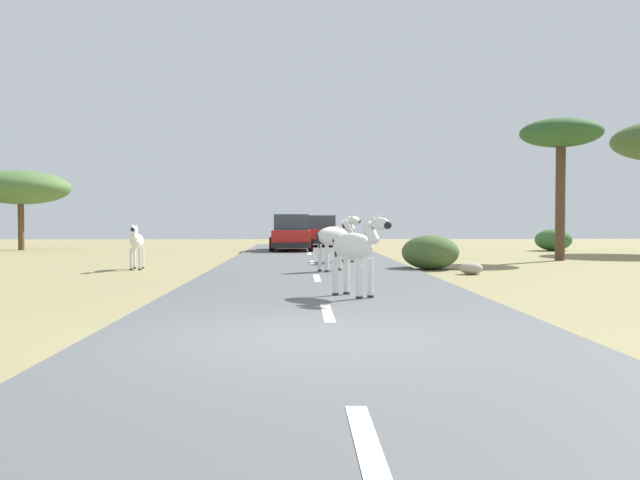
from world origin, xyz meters
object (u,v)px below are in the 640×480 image
object	(u,v)px
zebra_4	(136,242)
bush_4	(553,240)
zebra_0	(345,234)
tree_2	(21,188)
zebra_3	(335,237)
car_0	(291,234)
car_1	(320,232)
tree_5	(561,137)
bush_2	(430,252)
zebra_2	(356,248)
rock_1	(471,268)

from	to	relation	value
zebra_4	bush_4	distance (m)	21.15
zebra_0	tree_2	distance (m)	19.12
zebra_3	bush_4	bearing A→B (deg)	99.35
zebra_3	car_0	world-z (taller)	car_0
car_1	tree_5	world-z (taller)	tree_5
car_0	tree_2	size ratio (longest dim) A/B	0.90
car_1	zebra_3	bearing A→B (deg)	88.43
car_1	bush_2	xyz separation A→B (m)	(2.77, -17.64, -0.33)
zebra_2	zebra_4	bearing A→B (deg)	-87.26
bush_2	zebra_3	bearing A→B (deg)	-158.51
tree_2	tree_5	distance (m)	25.57
car_0	rock_1	distance (m)	14.76
zebra_4	tree_2	bearing A→B (deg)	-62.26
car_0	car_1	bearing A→B (deg)	-105.79
zebra_3	zebra_4	distance (m)	6.07
bush_2	bush_4	bearing A→B (deg)	54.69
tree_2	bush_2	xyz separation A→B (m)	(18.02, -13.70, -2.63)
car_0	tree_5	distance (m)	13.20
bush_2	rock_1	world-z (taller)	bush_2
tree_5	bush_4	xyz separation A→B (m)	(2.92, 7.92, -4.04)
car_1	bush_2	distance (m)	17.86
car_0	rock_1	bearing A→B (deg)	109.86
zebra_0	car_0	world-z (taller)	car_0
zebra_4	bush_4	xyz separation A→B (m)	(17.45, 11.95, -0.29)
tree_2	tree_5	xyz separation A→B (m)	(23.71, -9.47, 1.43)
tree_5	bush_4	world-z (taller)	tree_5
tree_2	bush_2	distance (m)	22.79
zebra_0	tree_2	size ratio (longest dim) A/B	0.34
bush_2	rock_1	size ratio (longest dim) A/B	2.72
car_0	tree_2	world-z (taller)	tree_2
zebra_0	zebra_3	size ratio (longest dim) A/B	1.02
car_0	tree_2	distance (m)	13.98
tree_5	bush_4	distance (m)	9.36
zebra_0	zebra_2	xyz separation A→B (m)	(-0.53, -10.35, -0.06)
tree_5	bush_4	bearing A→B (deg)	69.77
zebra_0	bush_4	size ratio (longest dim) A/B	0.92
zebra_3	rock_1	distance (m)	3.84
zebra_0	zebra_2	size ratio (longest dim) A/B	1.07
tree_2	tree_5	size ratio (longest dim) A/B	0.93
zebra_0	tree_5	size ratio (longest dim) A/B	0.31
zebra_0	tree_5	xyz separation A→B (m)	(8.06, 1.30, 3.55)
zebra_3	tree_2	size ratio (longest dim) A/B	0.33
car_0	bush_2	size ratio (longest dim) A/B	2.52
zebra_4	bush_2	bearing A→B (deg)	172.18
tree_5	bush_2	xyz separation A→B (m)	(-5.69, -4.23, -4.06)
tree_2	zebra_4	bearing A→B (deg)	-55.78
tree_2	rock_1	size ratio (longest dim) A/B	7.62
zebra_4	tree_2	distance (m)	16.48
zebra_4	zebra_0	bearing A→B (deg)	-163.69
car_0	car_1	size ratio (longest dim) A/B	0.99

